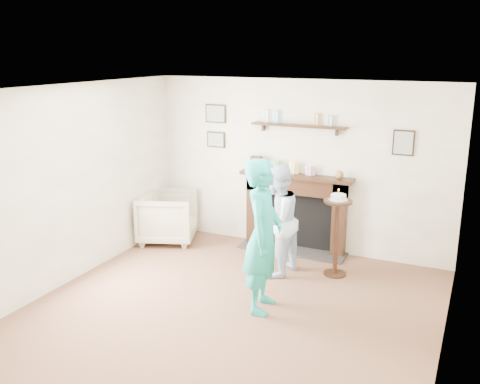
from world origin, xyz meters
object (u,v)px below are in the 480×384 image
at_px(pedestal_table, 337,223).
at_px(woman, 262,308).
at_px(man, 276,274).
at_px(armchair, 169,241).

bearing_deg(pedestal_table, woman, -111.54).
bearing_deg(man, pedestal_table, 123.12).
xyz_separation_m(man, woman, (0.21, -0.97, 0.00)).
distance_m(armchair, pedestal_table, 2.80).
height_order(woman, pedestal_table, pedestal_table).
distance_m(armchair, woman, 2.64).
distance_m(man, pedestal_table, 1.07).
xyz_separation_m(man, pedestal_table, (0.72, 0.31, 0.72)).
height_order(armchair, woman, woman).
xyz_separation_m(armchair, woman, (2.19, -1.47, 0.00)).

